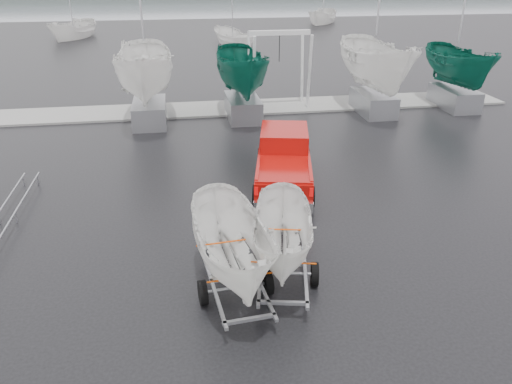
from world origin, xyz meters
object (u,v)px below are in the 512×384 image
(pickup_truck, at_px, (284,158))
(trailer_parked, at_px, (232,193))
(boat_hoist, at_px, (279,58))
(trailer_hitched, at_px, (285,192))

(pickup_truck, xyz_separation_m, trailer_parked, (-2.63, -6.51, 1.77))
(boat_hoist, bearing_deg, trailer_parked, -105.15)
(trailer_parked, bearing_deg, boat_hoist, 69.33)
(pickup_truck, height_order, trailer_hitched, trailer_hitched)
(boat_hoist, bearing_deg, pickup_truck, -100.51)
(trailer_hitched, relative_size, boat_hoist, 1.10)
(trailer_parked, bearing_deg, trailer_hitched, 11.94)
(pickup_truck, height_order, boat_hoist, boat_hoist)
(trailer_parked, bearing_deg, pickup_truck, 62.44)
(trailer_parked, height_order, boat_hoist, trailer_parked)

